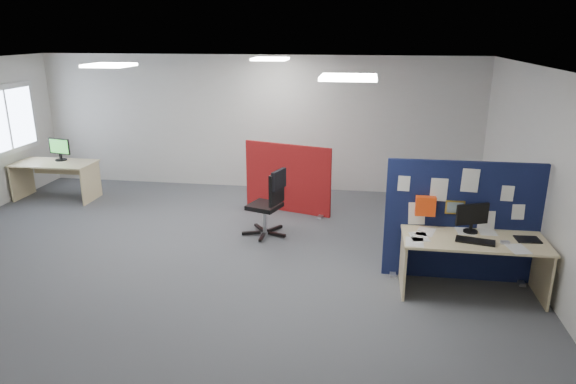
# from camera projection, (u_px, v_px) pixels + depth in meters

# --- Properties ---
(floor) EXTENTS (9.00, 9.00, 0.00)m
(floor) POSITION_uv_depth(u_px,v_px,m) (208.00, 255.00, 7.54)
(floor) COLOR #515358
(floor) RESTS_ON ground
(ceiling) EXTENTS (9.00, 7.00, 0.02)m
(ceiling) POSITION_uv_depth(u_px,v_px,m) (198.00, 66.00, 6.72)
(ceiling) COLOR white
(ceiling) RESTS_ON wall_back
(wall_back) EXTENTS (9.00, 0.02, 2.70)m
(wall_back) POSITION_uv_depth(u_px,v_px,m) (256.00, 123.00, 10.43)
(wall_back) COLOR silver
(wall_back) RESTS_ON floor
(wall_front) EXTENTS (9.00, 0.02, 2.70)m
(wall_front) POSITION_uv_depth(u_px,v_px,m) (61.00, 283.00, 3.83)
(wall_front) COLOR silver
(wall_front) RESTS_ON floor
(wall_right) EXTENTS (0.02, 7.00, 2.70)m
(wall_right) POSITION_uv_depth(u_px,v_px,m) (546.00, 179.00, 6.49)
(wall_right) COLOR silver
(wall_right) RESTS_ON floor
(window) EXTENTS (0.06, 1.70, 1.30)m
(window) POSITION_uv_depth(u_px,v_px,m) (7.00, 120.00, 9.58)
(window) COLOR white
(window) RESTS_ON wall_left
(ceiling_lights) EXTENTS (4.10, 4.10, 0.04)m
(ceiling_lights) POSITION_uv_depth(u_px,v_px,m) (236.00, 66.00, 7.31)
(ceiling_lights) COLOR white
(ceiling_lights) RESTS_ON ceiling
(navy_divider) EXTENTS (1.94, 0.30, 1.60)m
(navy_divider) POSITION_uv_depth(u_px,v_px,m) (460.00, 221.00, 6.61)
(navy_divider) COLOR #0E1035
(navy_divider) RESTS_ON floor
(main_desk) EXTENTS (1.72, 0.76, 0.73)m
(main_desk) POSITION_uv_depth(u_px,v_px,m) (472.00, 251.00, 6.33)
(main_desk) COLOR beige
(main_desk) RESTS_ON floor
(monitor_main) EXTENTS (0.41, 0.18, 0.38)m
(monitor_main) POSITION_uv_depth(u_px,v_px,m) (472.00, 217.00, 6.38)
(monitor_main) COLOR black
(monitor_main) RESTS_ON main_desk
(keyboard) EXTENTS (0.48, 0.28, 0.02)m
(keyboard) POSITION_uv_depth(u_px,v_px,m) (475.00, 241.00, 6.14)
(keyboard) COLOR black
(keyboard) RESTS_ON main_desk
(mouse) EXTENTS (0.11, 0.07, 0.03)m
(mouse) POSITION_uv_depth(u_px,v_px,m) (505.00, 242.00, 6.09)
(mouse) COLOR #A9AAAF
(mouse) RESTS_ON main_desk
(paper_tray) EXTENTS (0.29, 0.24, 0.01)m
(paper_tray) POSITION_uv_depth(u_px,v_px,m) (528.00, 239.00, 6.20)
(paper_tray) COLOR black
(paper_tray) RESTS_ON main_desk
(red_divider) EXTENTS (1.60, 0.53, 1.24)m
(red_divider) POSITION_uv_depth(u_px,v_px,m) (287.00, 179.00, 9.19)
(red_divider) COLOR maroon
(red_divider) RESTS_ON floor
(second_desk) EXTENTS (1.51, 0.75, 0.73)m
(second_desk) POSITION_uv_depth(u_px,v_px,m) (56.00, 171.00, 9.93)
(second_desk) COLOR beige
(second_desk) RESTS_ON floor
(monitor_second) EXTENTS (0.47, 0.22, 0.43)m
(monitor_second) POSITION_uv_depth(u_px,v_px,m) (60.00, 148.00, 9.93)
(monitor_second) COLOR black
(monitor_second) RESTS_ON second_desk
(office_chair) EXTENTS (0.72, 0.69, 1.09)m
(office_chair) POSITION_uv_depth(u_px,v_px,m) (271.00, 199.00, 8.06)
(office_chair) COLOR black
(office_chair) RESTS_ON floor
(desk_papers) EXTENTS (1.42, 0.84, 0.00)m
(desk_papers) POSITION_uv_depth(u_px,v_px,m) (454.00, 237.00, 6.30)
(desk_papers) COLOR white
(desk_papers) RESTS_ON main_desk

